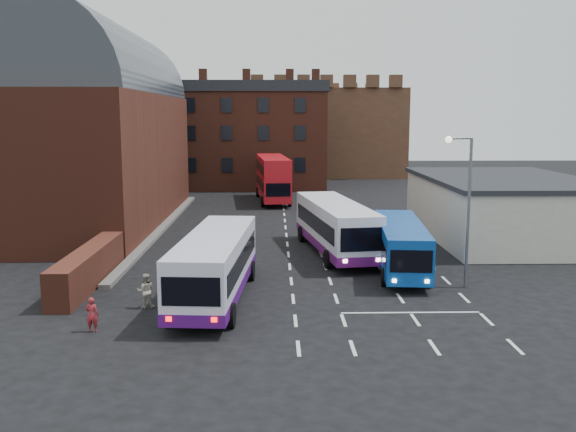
{
  "coord_description": "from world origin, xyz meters",
  "views": [
    {
      "loc": [
        -0.88,
        -29.58,
        8.45
      ],
      "look_at": [
        0.0,
        10.0,
        2.2
      ],
      "focal_mm": 40.0,
      "sensor_mm": 36.0,
      "label": 1
    }
  ],
  "objects_px": {
    "bus_red_double": "(273,178)",
    "street_lamp": "(465,197)",
    "bus_white_inbound": "(335,224)",
    "pedestrian_beige": "(146,291)",
    "pedestrian_red": "(92,315)",
    "bus_white_outbound": "(215,261)",
    "bus_blue": "(401,243)"
  },
  "relations": [
    {
      "from": "bus_white_inbound",
      "to": "bus_red_double",
      "type": "xyz_separation_m",
      "value": [
        -3.85,
        23.99,
        0.48
      ]
    },
    {
      "from": "bus_red_double",
      "to": "street_lamp",
      "type": "height_order",
      "value": "street_lamp"
    },
    {
      "from": "bus_blue",
      "to": "bus_red_double",
      "type": "distance_m",
      "value": 29.46
    },
    {
      "from": "bus_white_inbound",
      "to": "bus_blue",
      "type": "distance_m",
      "value": 5.59
    },
    {
      "from": "bus_red_double",
      "to": "pedestrian_red",
      "type": "xyz_separation_m",
      "value": [
        -7.06,
        -38.16,
        -1.65
      ]
    },
    {
      "from": "bus_red_double",
      "to": "street_lamp",
      "type": "bearing_deg",
      "value": 101.21
    },
    {
      "from": "pedestrian_beige",
      "to": "pedestrian_red",
      "type": "bearing_deg",
      "value": 54.72
    },
    {
      "from": "bus_white_inbound",
      "to": "bus_red_double",
      "type": "height_order",
      "value": "bus_red_double"
    },
    {
      "from": "street_lamp",
      "to": "bus_red_double",
      "type": "bearing_deg",
      "value": 106.26
    },
    {
      "from": "bus_blue",
      "to": "bus_red_double",
      "type": "xyz_separation_m",
      "value": [
        -6.98,
        28.61,
        0.77
      ]
    },
    {
      "from": "bus_red_double",
      "to": "street_lamp",
      "type": "xyz_separation_m",
      "value": [
        9.33,
        -32.0,
        2.15
      ]
    },
    {
      "from": "bus_red_double",
      "to": "pedestrian_red",
      "type": "distance_m",
      "value": 38.84
    },
    {
      "from": "bus_white_inbound",
      "to": "pedestrian_red",
      "type": "bearing_deg",
      "value": 43.98
    },
    {
      "from": "bus_white_inbound",
      "to": "pedestrian_beige",
      "type": "height_order",
      "value": "bus_white_inbound"
    },
    {
      "from": "pedestrian_red",
      "to": "pedestrian_beige",
      "type": "height_order",
      "value": "pedestrian_beige"
    },
    {
      "from": "bus_white_inbound",
      "to": "pedestrian_red",
      "type": "xyz_separation_m",
      "value": [
        -10.92,
        -14.17,
        -1.17
      ]
    },
    {
      "from": "bus_white_outbound",
      "to": "bus_red_double",
      "type": "height_order",
      "value": "bus_red_double"
    },
    {
      "from": "bus_white_outbound",
      "to": "pedestrian_beige",
      "type": "relative_size",
      "value": 7.27
    },
    {
      "from": "bus_blue",
      "to": "bus_red_double",
      "type": "relative_size",
      "value": 0.89
    },
    {
      "from": "bus_blue",
      "to": "pedestrian_beige",
      "type": "relative_size",
      "value": 6.42
    },
    {
      "from": "bus_white_outbound",
      "to": "pedestrian_beige",
      "type": "bearing_deg",
      "value": -152.33
    },
    {
      "from": "bus_blue",
      "to": "pedestrian_beige",
      "type": "height_order",
      "value": "bus_blue"
    },
    {
      "from": "bus_white_outbound",
      "to": "bus_white_inbound",
      "type": "height_order",
      "value": "bus_white_inbound"
    },
    {
      "from": "bus_white_inbound",
      "to": "pedestrian_beige",
      "type": "distance_m",
      "value": 14.55
    },
    {
      "from": "bus_white_outbound",
      "to": "pedestrian_red",
      "type": "distance_m",
      "value": 6.38
    },
    {
      "from": "street_lamp",
      "to": "pedestrian_beige",
      "type": "relative_size",
      "value": 4.8
    },
    {
      "from": "bus_blue",
      "to": "street_lamp",
      "type": "relative_size",
      "value": 1.34
    },
    {
      "from": "bus_blue",
      "to": "street_lamp",
      "type": "bearing_deg",
      "value": 130.38
    },
    {
      "from": "bus_white_inbound",
      "to": "bus_red_double",
      "type": "bearing_deg",
      "value": -89.29
    },
    {
      "from": "pedestrian_beige",
      "to": "bus_white_inbound",
      "type": "bearing_deg",
      "value": -140.37
    },
    {
      "from": "bus_white_outbound",
      "to": "bus_white_inbound",
      "type": "xyz_separation_m",
      "value": [
        6.45,
        9.74,
        0.08
      ]
    },
    {
      "from": "street_lamp",
      "to": "pedestrian_beige",
      "type": "bearing_deg",
      "value": -168.53
    }
  ]
}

